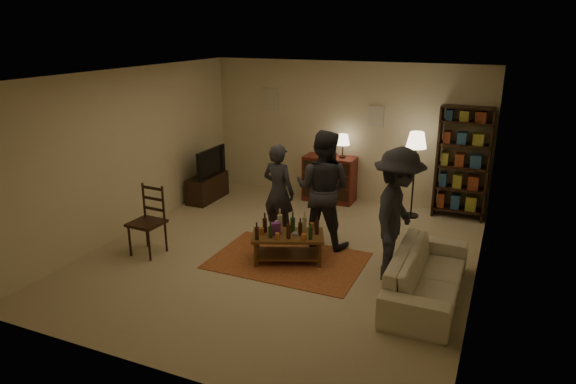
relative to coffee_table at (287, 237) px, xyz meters
The scene contains 13 objects.
floor 0.44m from the coffee_table, 134.41° to the left, with size 6.00×6.00×0.00m, color #C6B793.
room_shell 3.53m from the coffee_table, 104.24° to the left, with size 6.00×6.00×6.00m.
rug 0.38m from the coffee_table, ahead, with size 2.20×1.50×0.01m, color #973420.
coffee_table is the anchor object (origin of this frame).
dining_chair 2.13m from the coffee_table, 165.11° to the right, with size 0.49×0.49×1.07m.
tv_stand 3.24m from the coffee_table, 143.05° to the left, with size 0.40×1.00×1.06m.
dresser 2.88m from the coffee_table, 96.72° to the left, with size 1.00×0.50×1.36m.
bookshelf 3.66m from the coffee_table, 54.35° to the left, with size 0.90×0.34×2.02m.
floor_lamp 3.08m from the coffee_table, 63.15° to the left, with size 0.36×0.36×1.56m.
sofa 2.07m from the coffee_table, ahead, with size 2.08×0.81×0.61m, color beige.
person_left 1.02m from the coffee_table, 122.35° to the left, with size 0.57×0.37×1.56m, color #282830.
person_right 0.98m from the coffee_table, 71.50° to the left, with size 0.90×0.70×1.85m, color #282830.
person_by_sofa 1.65m from the coffee_table, ahead, with size 1.19×0.68×1.84m, color #25252C.
Camera 1 is at (2.92, -6.50, 3.33)m, focal length 32.00 mm.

